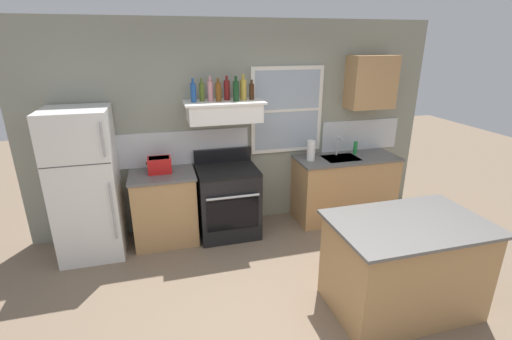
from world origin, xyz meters
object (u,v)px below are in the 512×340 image
refrigerator (86,185)px  kitchen_island (404,265)px  toaster (159,165)px  bottle_dark_green_wine (236,91)px  bottle_olive_oil_square (202,92)px  bottle_red_label_wine (227,90)px  bottle_blue_liqueur (193,92)px  bottle_champagne_gold_foil (243,89)px  dish_soap_bottle (355,148)px  bottle_amber_wine (218,92)px  bottle_brown_stout (252,91)px  stove_range (228,201)px  bottle_rose_pink (210,91)px  paper_towel_roll (311,151)px

refrigerator → kitchen_island: bearing=-31.6°
toaster → bottle_dark_green_wine: bottle_dark_green_wine is taller
bottle_olive_oil_square → bottle_red_label_wine: size_ratio=0.92×
bottle_dark_green_wine → kitchen_island: 2.62m
bottle_red_label_wine → bottle_blue_liqueur: bearing=-171.8°
bottle_red_label_wine → bottle_dark_green_wine: bearing=-52.4°
bottle_champagne_gold_foil → dish_soap_bottle: bottle_champagne_gold_foil is taller
bottle_blue_liqueur → dish_soap_bottle: (2.24, 0.04, -0.86)m
toaster → bottle_amber_wine: size_ratio=1.10×
bottle_blue_liqueur → bottle_brown_stout: bottle_blue_liqueur is taller
stove_range → bottle_amber_wine: (-0.06, 0.09, 1.39)m
bottle_red_label_wine → bottle_champagne_gold_foil: 0.20m
refrigerator → bottle_amber_wine: size_ratio=6.46×
kitchen_island → bottle_champagne_gold_foil: bearing=118.5°
toaster → bottle_amber_wine: bottle_amber_wine is taller
dish_soap_bottle → bottle_dark_green_wine: bearing=-176.8°
toaster → bottle_rose_pink: (0.67, 0.06, 0.86)m
bottle_blue_liqueur → bottle_champagne_gold_foil: 0.61m
bottle_champagne_gold_foil → bottle_olive_oil_square: bearing=175.4°
bottle_red_label_wine → kitchen_island: bearing=-57.9°
stove_range → dish_soap_bottle: (1.88, 0.14, 0.54)m
refrigerator → paper_towel_roll: (2.81, 0.06, 0.17)m
refrigerator → bottle_rose_pink: size_ratio=5.96×
bottle_rose_pink → bottle_dark_green_wine: size_ratio=0.99×
bottle_brown_stout → dish_soap_bottle: size_ratio=1.33×
refrigerator → paper_towel_roll: 2.81m
bottle_red_label_wine → bottle_champagne_gold_foil: size_ratio=0.95×
stove_range → bottle_amber_wine: bottle_amber_wine is taller
refrigerator → toaster: size_ratio=5.90×
bottle_blue_liqueur → bottle_rose_pink: bottle_rose_pink is taller
toaster → bottle_red_label_wine: 1.23m
kitchen_island → stove_range: bearing=125.4°
stove_range → bottle_rose_pink: bottle_rose_pink is taller
bottle_rose_pink → bottle_dark_green_wine: bearing=-17.4°
bottle_champagne_gold_foil → bottle_brown_stout: bearing=-3.4°
toaster → bottle_dark_green_wine: bearing=-2.0°
bottle_amber_wine → bottle_brown_stout: 0.41m
stove_range → bottle_blue_liqueur: size_ratio=3.95×
bottle_blue_liqueur → bottle_champagne_gold_foil: size_ratio=0.90×
bottle_rose_pink → bottle_red_label_wine: size_ratio=1.01×
paper_towel_roll → dish_soap_bottle: paper_towel_roll is taller
bottle_blue_liqueur → paper_towel_roll: size_ratio=1.02×
bottle_rose_pink → paper_towel_roll: size_ratio=1.09×
stove_range → bottle_brown_stout: 1.43m
bottle_amber_wine → bottle_champagne_gold_foil: 0.31m
dish_soap_bottle → bottle_rose_pink: bearing=-179.9°
refrigerator → bottle_dark_green_wine: bottle_dark_green_wine is taller
refrigerator → stove_range: size_ratio=1.61×
bottle_rose_pink → dish_soap_bottle: bottle_rose_pink is taller
bottle_olive_oil_square → kitchen_island: bearing=-51.9°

